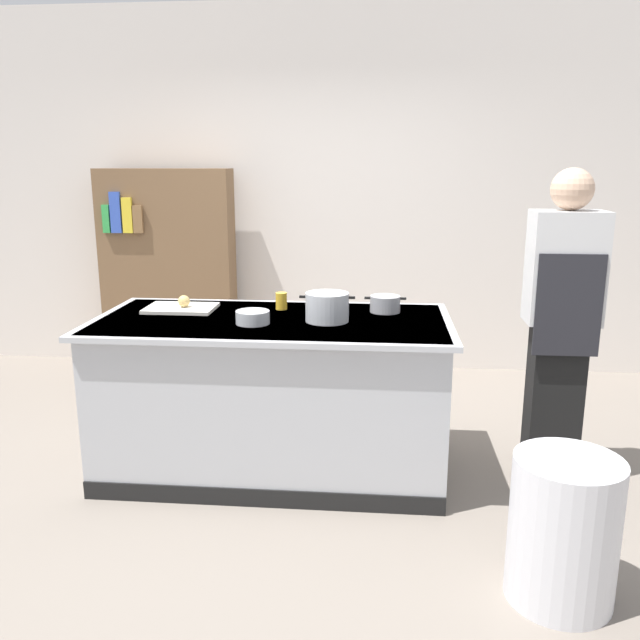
% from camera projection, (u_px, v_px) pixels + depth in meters
% --- Properties ---
extents(ground_plane, '(10.00, 10.00, 0.00)m').
position_uv_depth(ground_plane, '(275.00, 467.00, 3.82)').
color(ground_plane, slate).
extents(back_wall, '(6.40, 0.12, 3.00)m').
position_uv_depth(back_wall, '(311.00, 192.00, 5.50)').
color(back_wall, silver).
rests_on(back_wall, ground_plane).
extents(counter_island, '(1.98, 0.98, 0.90)m').
position_uv_depth(counter_island, '(273.00, 393.00, 3.71)').
color(counter_island, '#B7BABF').
rests_on(counter_island, ground_plane).
extents(cutting_board, '(0.40, 0.28, 0.02)m').
position_uv_depth(cutting_board, '(181.00, 308.00, 3.82)').
color(cutting_board, silver).
rests_on(cutting_board, counter_island).
extents(onion, '(0.07, 0.07, 0.07)m').
position_uv_depth(onion, '(184.00, 301.00, 3.80)').
color(onion, tan).
rests_on(onion, cutting_board).
extents(stock_pot, '(0.30, 0.24, 0.16)m').
position_uv_depth(stock_pot, '(327.00, 307.00, 3.53)').
color(stock_pot, '#B7BABF').
rests_on(stock_pot, counter_island).
extents(sauce_pan, '(0.24, 0.17, 0.09)m').
position_uv_depth(sauce_pan, '(385.00, 304.00, 3.76)').
color(sauce_pan, '#99999E').
rests_on(sauce_pan, counter_island).
extents(mixing_bowl, '(0.18, 0.18, 0.07)m').
position_uv_depth(mixing_bowl, '(253.00, 317.00, 3.49)').
color(mixing_bowl, '#B7BABF').
rests_on(mixing_bowl, counter_island).
extents(juice_cup, '(0.07, 0.07, 0.10)m').
position_uv_depth(juice_cup, '(281.00, 301.00, 3.83)').
color(juice_cup, yellow).
rests_on(juice_cup, counter_island).
extents(trash_bin, '(0.43, 0.43, 0.61)m').
position_uv_depth(trash_bin, '(563.00, 530.00, 2.61)').
color(trash_bin, silver).
rests_on(trash_bin, ground_plane).
extents(person_chef, '(0.38, 0.25, 1.72)m').
position_uv_depth(person_chef, '(561.00, 320.00, 3.52)').
color(person_chef, black).
rests_on(person_chef, ground_plane).
extents(bookshelf, '(1.10, 0.31, 1.70)m').
position_uv_depth(bookshelf, '(168.00, 272.00, 5.47)').
color(bookshelf, brown).
rests_on(bookshelf, ground_plane).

